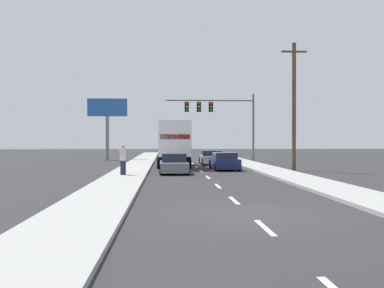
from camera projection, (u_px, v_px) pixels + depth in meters
ground_plane at (195, 165)px, 38.10m from camera, size 140.00×140.00×0.00m
sidewalk_right at (263, 168)px, 33.38m from camera, size 2.36×80.00×0.14m
sidewalk_left at (134, 169)px, 32.83m from camera, size 2.36×80.00×0.14m
lane_markings at (196, 167)px, 36.04m from camera, size 0.14×62.00×0.01m
box_truck at (173, 141)px, 36.16m from camera, size 2.63×9.23×3.54m
car_gray at (174, 164)px, 29.05m from camera, size 1.89×4.05×1.28m
car_silver at (211, 158)px, 39.85m from camera, size 1.97×4.37×1.23m
car_navy at (224, 162)px, 32.53m from camera, size 1.90×4.23×1.25m
traffic_signal_mast at (213, 111)px, 44.67m from camera, size 8.77×0.69×6.72m
utility_pole_mid at (294, 105)px, 31.52m from camera, size 1.80×0.28×8.89m
roadside_billboard at (107, 116)px, 48.81m from camera, size 4.26×0.36×6.61m
pedestrian_near_corner at (123, 160)px, 26.08m from camera, size 0.38×0.38×1.75m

